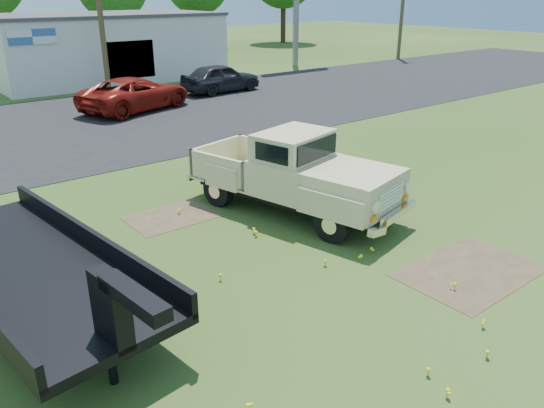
{
  "coord_description": "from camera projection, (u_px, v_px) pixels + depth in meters",
  "views": [
    {
      "loc": [
        -7.85,
        -8.07,
        5.48
      ],
      "look_at": [
        -0.63,
        1.0,
        0.81
      ],
      "focal_mm": 35.0,
      "sensor_mm": 36.0,
      "label": 1
    }
  ],
  "objects": [
    {
      "name": "asphalt_lot",
      "position": [
        86.0,
        125.0,
        23.32
      ],
      "size": [
        90.0,
        14.0,
        0.02
      ],
      "primitive_type": "cube",
      "color": "black",
      "rests_on": "ground"
    },
    {
      "name": "dirt_patch_a",
      "position": [
        470.0,
        272.0,
        11.13
      ],
      "size": [
        3.0,
        2.0,
        0.01
      ],
      "primitive_type": "cube",
      "color": "#483926",
      "rests_on": "ground"
    },
    {
      "name": "dark_sedan",
      "position": [
        221.0,
        78.0,
        30.44
      ],
      "size": [
        4.86,
        2.23,
        1.62
      ],
      "primitive_type": "imported",
      "rotation": [
        0.0,
        0.0,
        1.64
      ],
      "color": "black",
      "rests_on": "ground"
    },
    {
      "name": "ground",
      "position": [
        320.0,
        242.0,
        12.44
      ],
      "size": [
        140.0,
        140.0,
        0.0
      ],
      "primitive_type": "plane",
      "color": "#2B4616",
      "rests_on": "ground"
    },
    {
      "name": "flatbed_trailer",
      "position": [
        29.0,
        262.0,
        9.43
      ],
      "size": [
        3.25,
        7.56,
        2.0
      ],
      "primitive_type": null,
      "rotation": [
        0.0,
        0.0,
        0.11
      ],
      "color": "black",
      "rests_on": "ground"
    },
    {
      "name": "utility_pole_east",
      "position": [
        403.0,
        2.0,
        44.0
      ],
      "size": [
        1.6,
        0.3,
        9.0
      ],
      "color": "#42331E",
      "rests_on": "ground"
    },
    {
      "name": "commercial_building",
      "position": [
        104.0,
        46.0,
        34.7
      ],
      "size": [
        14.2,
        8.2,
        4.15
      ],
      "color": "beige",
      "rests_on": "ground"
    },
    {
      "name": "dirt_patch_b",
      "position": [
        172.0,
        217.0,
        13.82
      ],
      "size": [
        2.2,
        1.6,
        0.01
      ],
      "primitive_type": "cube",
      "color": "#483926",
      "rests_on": "ground"
    },
    {
      "name": "red_pickup",
      "position": [
        136.0,
        94.0,
        25.83
      ],
      "size": [
        6.29,
        4.32,
        1.6
      ],
      "primitive_type": "imported",
      "rotation": [
        0.0,
        0.0,
        1.89
      ],
      "color": "maroon",
      "rests_on": "ground"
    },
    {
      "name": "vintage_pickup_truck",
      "position": [
        293.0,
        172.0,
        13.79
      ],
      "size": [
        3.64,
        6.37,
        2.17
      ],
      "primitive_type": null,
      "rotation": [
        0.0,
        0.0,
        0.23
      ],
      "color": "tan",
      "rests_on": "ground"
    },
    {
      "name": "utility_pole_mid",
      "position": [
        100.0,
        8.0,
        28.99
      ],
      "size": [
        1.6,
        0.3,
        9.0
      ],
      "color": "#42331E",
      "rests_on": "ground"
    }
  ]
}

